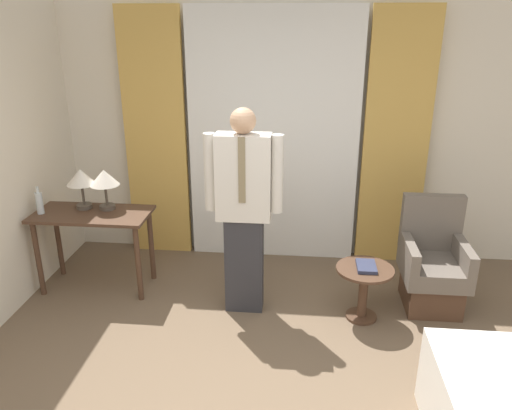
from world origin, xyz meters
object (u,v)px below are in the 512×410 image
(desk, at_px, (93,226))
(table_lamp_right, at_px, (104,180))
(side_table, at_px, (364,284))
(book, at_px, (366,266))
(armchair, at_px, (432,268))
(table_lamp_left, at_px, (81,179))
(person, at_px, (244,206))
(bottle_near_edge, at_px, (39,203))

(desk, relative_size, table_lamp_right, 2.79)
(side_table, xyz_separation_m, book, (0.01, 0.00, 0.17))
(armchair, bearing_deg, book, -154.41)
(table_lamp_left, distance_m, person, 1.60)
(table_lamp_right, xyz_separation_m, armchair, (3.00, -0.11, -0.70))
(desk, height_order, book, desk)
(person, bearing_deg, armchair, 8.17)
(bottle_near_edge, xyz_separation_m, book, (2.94, -0.24, -0.38))
(person, bearing_deg, table_lamp_right, 165.22)
(table_lamp_right, xyz_separation_m, book, (2.38, -0.41, -0.56))
(desk, bearing_deg, side_table, -7.08)
(person, distance_m, side_table, 1.22)
(armchair, relative_size, book, 4.06)
(desk, height_order, armchair, armchair)
(armchair, distance_m, side_table, 0.70)
(person, distance_m, book, 1.15)
(desk, bearing_deg, armchair, -0.11)
(table_lamp_left, height_order, armchair, table_lamp_left)
(bottle_near_edge, distance_m, book, 2.98)
(desk, xyz_separation_m, table_lamp_left, (-0.11, 0.11, 0.42))
(table_lamp_left, bearing_deg, bottle_near_edge, -153.53)
(table_lamp_left, bearing_deg, table_lamp_right, 0.00)
(desk, distance_m, side_table, 2.52)
(table_lamp_left, height_order, side_table, table_lamp_left)
(table_lamp_left, xyz_separation_m, side_table, (2.59, -0.42, -0.72))
(desk, distance_m, armchair, 3.12)
(side_table, bearing_deg, armchair, 25.57)
(table_lamp_right, height_order, armchair, table_lamp_right)
(book, bearing_deg, side_table, -156.15)
(bottle_near_edge, height_order, side_table, bottle_near_edge)
(side_table, bearing_deg, person, 176.48)
(side_table, bearing_deg, table_lamp_right, 170.04)
(desk, height_order, table_lamp_right, table_lamp_right)
(desk, distance_m, bottle_near_edge, 0.52)
(bottle_near_edge, xyz_separation_m, side_table, (2.93, -0.25, -0.54))
(table_lamp_left, xyz_separation_m, bottle_near_edge, (-0.34, -0.17, -0.18))
(bottle_near_edge, height_order, armchair, bottle_near_edge)
(desk, bearing_deg, book, -6.97)
(desk, bearing_deg, table_lamp_left, 136.22)
(bottle_near_edge, height_order, person, person)
(desk, height_order, side_table, desk)
(table_lamp_left, xyz_separation_m, armchair, (3.22, -0.11, -0.70))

